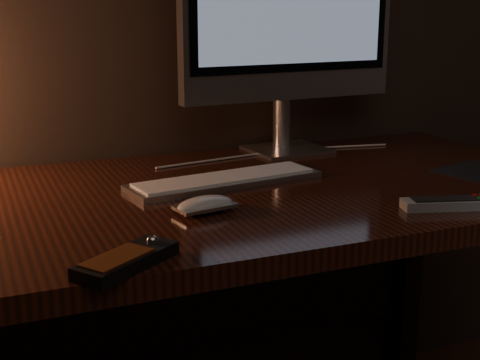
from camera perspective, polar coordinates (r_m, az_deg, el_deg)
name	(u,v)px	position (r m, az deg, el deg)	size (l,w,h in m)	color
desk	(200,241)	(1.45, -3.41, -5.18)	(1.60, 0.75, 0.75)	#38160C
monitor	(291,6)	(1.68, 4.35, 14.60)	(0.58, 0.18, 0.61)	silver
keyboard	(225,180)	(1.40, -1.27, 0.03)	(0.42, 0.12, 0.02)	silver
mouse	(205,207)	(1.20, -3.00, -2.31)	(0.11, 0.06, 0.02)	white
media_remote	(127,260)	(0.97, -9.65, -6.72)	(0.17, 0.14, 0.03)	black
tv_remote	(449,203)	(1.28, 17.44, -1.91)	(0.18, 0.09, 0.02)	#9B9EA1
cable	(279,154)	(1.67, 3.32, 2.22)	(0.01, 0.01, 0.63)	white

